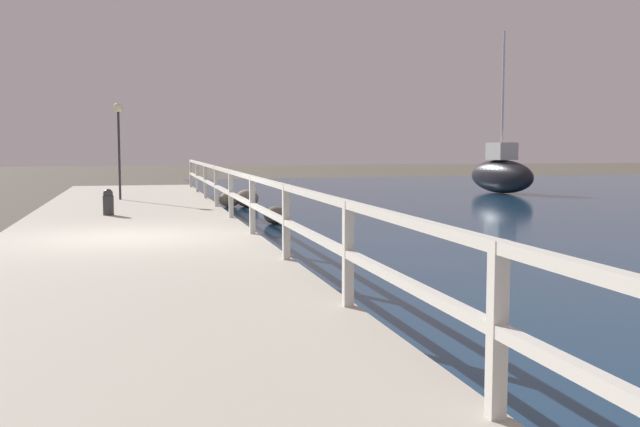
% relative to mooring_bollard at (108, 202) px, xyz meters
% --- Properties ---
extents(ground_plane, '(120.00, 120.00, 0.00)m').
position_rel_mooring_bollard_xyz_m(ground_plane, '(0.49, -4.48, -0.62)').
color(ground_plane, '#4C473D').
extents(dock_walkway, '(4.69, 36.00, 0.31)m').
position_rel_mooring_bollard_xyz_m(dock_walkway, '(0.49, -4.48, -0.46)').
color(dock_walkway, '#B2AD9E').
rests_on(dock_walkway, ground).
extents(railing, '(0.10, 32.50, 1.08)m').
position_rel_mooring_bollard_xyz_m(railing, '(2.74, -4.48, 0.43)').
color(railing, silver).
rests_on(railing, dock_walkway).
extents(boulder_upstream, '(0.74, 0.66, 0.55)m').
position_rel_mooring_bollard_xyz_m(boulder_upstream, '(4.05, 5.33, -0.34)').
color(boulder_upstream, gray).
rests_on(boulder_upstream, ground).
extents(boulder_near_dock, '(0.66, 0.59, 0.49)m').
position_rel_mooring_bollard_xyz_m(boulder_near_dock, '(3.50, 5.39, -0.37)').
color(boulder_near_dock, gray).
rests_on(boulder_near_dock, ground).
extents(boulder_water_edge, '(0.58, 0.52, 0.44)m').
position_rel_mooring_bollard_xyz_m(boulder_water_edge, '(3.98, -0.01, -0.40)').
color(boulder_water_edge, '#666056').
rests_on(boulder_water_edge, ground).
extents(mooring_bollard, '(0.25, 0.25, 0.62)m').
position_rel_mooring_bollard_xyz_m(mooring_bollard, '(0.00, 0.00, 0.00)').
color(mooring_bollard, '#333338').
rests_on(mooring_bollard, dock_walkway).
extents(dock_lamp, '(0.28, 0.28, 2.91)m').
position_rel_mooring_bollard_xyz_m(dock_lamp, '(0.16, 5.23, 1.91)').
color(dock_lamp, '#2D2D33').
rests_on(dock_lamp, dock_walkway).
extents(sailboat_black, '(1.70, 4.12, 6.50)m').
position_rel_mooring_bollard_xyz_m(sailboat_black, '(15.08, 9.63, 0.18)').
color(sailboat_black, black).
rests_on(sailboat_black, water_surface).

